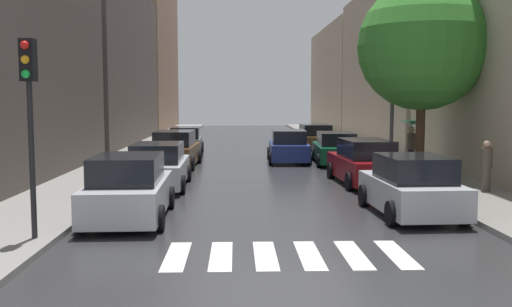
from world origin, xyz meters
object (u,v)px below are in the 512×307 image
Objects in this scene: parked_car_left_fourth at (185,142)px; car_midroad at (288,147)px; parked_car_right_third at (335,149)px; parked_car_left_nearest at (129,189)px; parked_car_left_second at (158,167)px; lamp_post_right at (393,67)px; traffic_light_left_corner at (29,94)px; parked_car_right_second at (364,163)px; parked_car_left_third at (175,150)px; parked_car_right_nearest at (411,187)px; parked_car_right_fourth at (315,139)px; pedestrian_far_side at (411,133)px; street_tree_right at (423,46)px; pedestrian_by_kerb at (487,165)px.

car_midroad is (5.56, -4.06, 0.02)m from parked_car_left_fourth.
parked_car_left_nearest is at bearing 151.87° from parked_car_right_third.
parked_car_left_second is 0.60× the size of lamp_post_right.
traffic_light_left_corner reaches higher than parked_car_left_second.
parked_car_right_second reaches higher than parked_car_right_third.
parked_car_left_third is at bearing -1.43° from parked_car_left_nearest.
parked_car_left_nearest is 13.52m from lamp_post_right.
parked_car_right_nearest is 0.87× the size of parked_car_right_second.
parked_car_right_fourth is at bearing -78.61° from parked_car_left_fourth.
parked_car_left_fourth is 2.03× the size of pedestrian_far_side.
parked_car_left_nearest is 0.96× the size of parked_car_left_third.
parked_car_left_second is at bearing 150.12° from parked_car_right_fourth.
parked_car_left_nearest reaches higher than parked_car_right_nearest.
parked_car_left_second is 1.02× the size of car_midroad.
parked_car_left_third is at bearing 111.55° from car_midroad.
parked_car_right_second reaches higher than parked_car_right_fourth.
parked_car_right_nearest is 9.60m from lamp_post_right.
street_tree_right is (2.51, 7.07, 4.47)m from parked_car_right_nearest.
parked_car_right_third is at bearing -79.58° from parked_car_left_third.
car_midroad is at bearing 27.08° from pedestrian_far_side.
car_midroad is (5.48, 13.78, -0.04)m from parked_car_left_nearest.
parked_car_left_fourth is at bearing 136.94° from lamp_post_right.
parked_car_left_nearest is at bearing -136.40° from lamp_post_right.
parked_car_left_second is 1.10× the size of parked_car_right_nearest.
pedestrian_by_kerb reaches higher than parked_car_right_nearest.
traffic_light_left_corner is (-11.71, -9.97, -1.96)m from street_tree_right.
traffic_light_left_corner is 0.56× the size of lamp_post_right.
parked_car_right_second is 5.00m from lamp_post_right.
traffic_light_left_corner is (-9.21, -2.90, 2.51)m from parked_car_right_nearest.
parked_car_right_fourth is (7.66, 7.87, -0.02)m from parked_car_left_third.
parked_car_left_nearest is at bearing 160.01° from car_midroad.
street_tree_right reaches higher than parked_car_left_fourth.
parked_car_right_nearest is at bearing 178.25° from parked_car_right_fourth.
parked_car_right_third is 0.63× the size of lamp_post_right.
parked_car_right_nearest is 2.48× the size of pedestrian_by_kerb.
parked_car_right_fourth is at bearing -2.12° from parked_car_right_nearest.
traffic_light_left_corner is (-9.30, -15.47, 2.55)m from parked_car_right_third.
street_tree_right is at bearing -137.63° from parked_car_left_fourth.
street_tree_right reaches higher than parked_car_right_third.
parked_car_left_fourth is 1.01× the size of parked_car_right_fourth.
pedestrian_far_side reaches higher than parked_car_right_fourth.
pedestrian_far_side is (-0.75, 5.72, 0.70)m from pedestrian_by_kerb.
parked_car_left_nearest reaches higher than parked_car_left_fourth.
parked_car_right_fourth is (7.72, 1.83, 0.03)m from parked_car_left_fourth.
car_midroad is 1.04× the size of traffic_light_left_corner.
parked_car_right_nearest is (7.59, -5.17, 0.02)m from parked_car_left_second.
parked_car_left_second is 8.61m from traffic_light_left_corner.
pedestrian_far_side is (4.84, -4.65, 0.96)m from car_midroad.
parked_car_right_third is 2.86× the size of pedestrian_by_kerb.
parked_car_right_third is 1.13× the size of parked_car_right_fourth.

